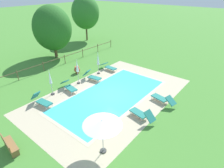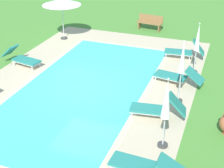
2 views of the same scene
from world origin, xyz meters
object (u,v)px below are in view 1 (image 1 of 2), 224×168
(sun_lounger_south_near_corner, at_px, (69,86))
(terracotta_urn_near_fence, at_px, (77,70))
(tree_far_west, at_px, (52,28))
(sun_lounger_south_mid, at_px, (142,114))
(patio_umbrella_closed_row_mid_east, at_px, (98,60))
(patio_umbrella_open_foreground, at_px, (102,122))
(wooden_bench_lawn_side, at_px, (9,144))
(patio_umbrella_closed_row_west, at_px, (50,79))
(tree_west_mid, at_px, (85,12))
(patio_umbrella_closed_row_mid_west, at_px, (77,68))
(sun_lounger_north_end, at_px, (42,100))
(sun_lounger_north_near_steps, at_px, (163,99))
(sun_lounger_north_far, at_px, (92,76))
(sun_lounger_north_mid, at_px, (109,67))

(sun_lounger_south_near_corner, relative_size, terracotta_urn_near_fence, 2.79)
(sun_lounger_south_near_corner, relative_size, tree_far_west, 0.33)
(terracotta_urn_near_fence, bearing_deg, sun_lounger_south_mid, -103.86)
(patio_umbrella_closed_row_mid_east, distance_m, tree_far_west, 8.07)
(patio_umbrella_open_foreground, height_order, terracotta_urn_near_fence, patio_umbrella_open_foreground)
(patio_umbrella_open_foreground, xyz_separation_m, terracotta_urn_near_fence, (6.12, 9.05, -1.64))
(patio_umbrella_closed_row_mid_east, height_order, wooden_bench_lawn_side, patio_umbrella_closed_row_mid_east)
(patio_umbrella_closed_row_west, xyz_separation_m, tree_west_mid, (14.27, 10.51, 2.97))
(terracotta_urn_near_fence, bearing_deg, patio_umbrella_closed_row_west, -158.52)
(terracotta_urn_near_fence, bearing_deg, patio_umbrella_open_foreground, -124.08)
(patio_umbrella_closed_row_mid_east, xyz_separation_m, tree_west_mid, (8.71, 10.66, 2.89))
(sun_lounger_south_mid, bearing_deg, patio_umbrella_closed_row_west, 104.52)
(wooden_bench_lawn_side, bearing_deg, sun_lounger_south_near_corner, 23.51)
(tree_west_mid, bearing_deg, sun_lounger_south_near_corner, -139.53)
(patio_umbrella_closed_row_mid_west, bearing_deg, wooden_bench_lawn_side, -158.31)
(sun_lounger_north_end, xyz_separation_m, sun_lounger_south_mid, (3.39, -6.84, -0.01))
(terracotta_urn_near_fence, bearing_deg, patio_umbrella_closed_row_mid_west, -128.45)
(sun_lounger_north_near_steps, bearing_deg, patio_umbrella_closed_row_mid_west, 104.41)
(sun_lounger_north_far, xyz_separation_m, sun_lounger_south_mid, (-2.13, -6.83, -0.01))
(patio_umbrella_closed_row_west, bearing_deg, terracotta_urn_near_fence, 21.48)
(sun_lounger_north_near_steps, distance_m, sun_lounger_south_near_corner, 8.01)
(sun_lounger_south_near_corner, xyz_separation_m, terracotta_urn_near_fence, (2.87, 2.17, 0.03))
(sun_lounger_north_far, distance_m, sun_lounger_north_end, 5.53)
(patio_umbrella_closed_row_west, xyz_separation_m, patio_umbrella_closed_row_mid_west, (2.75, -0.19, 0.16))
(sun_lounger_north_near_steps, relative_size, patio_umbrella_closed_row_mid_east, 0.91)
(patio_umbrella_open_foreground, distance_m, tree_far_west, 17.02)
(sun_lounger_north_mid, distance_m, tree_west_mid, 13.68)
(patio_umbrella_open_foreground, xyz_separation_m, tree_west_mid, (16.17, 17.90, 2.36))
(sun_lounger_south_mid, bearing_deg, sun_lounger_north_far, 72.68)
(sun_lounger_north_end, xyz_separation_m, patio_umbrella_open_foreground, (-0.46, -6.70, 1.65))
(sun_lounger_north_end, bearing_deg, patio_umbrella_closed_row_mid_east, 4.39)
(sun_lounger_north_near_steps, height_order, sun_lounger_north_far, sun_lounger_north_far)
(sun_lounger_north_far, distance_m, tree_far_west, 9.12)
(sun_lounger_north_end, relative_size, patio_umbrella_open_foreground, 0.85)
(sun_lounger_south_near_corner, bearing_deg, sun_lounger_south_mid, -85.14)
(sun_lounger_north_far, bearing_deg, sun_lounger_north_near_steps, -85.02)
(sun_lounger_north_mid, relative_size, patio_umbrella_closed_row_west, 0.92)
(patio_umbrella_closed_row_mid_east, bearing_deg, wooden_bench_lawn_side, -163.48)
(patio_umbrella_open_foreground, bearing_deg, patio_umbrella_closed_row_west, 75.56)
(sun_lounger_north_far, xyz_separation_m, patio_umbrella_closed_row_west, (-4.08, 0.70, 1.04))
(patio_umbrella_closed_row_west, xyz_separation_m, patio_umbrella_closed_row_mid_east, (5.55, -0.16, 0.08))
(tree_far_west, relative_size, tree_west_mid, 0.90)
(patio_umbrella_closed_row_mid_west, height_order, patio_umbrella_closed_row_mid_east, patio_umbrella_closed_row_mid_west)
(sun_lounger_south_mid, distance_m, wooden_bench_lawn_side, 8.23)
(sun_lounger_south_near_corner, xyz_separation_m, patio_umbrella_closed_row_mid_west, (1.39, 0.31, 1.22))
(sun_lounger_south_near_corner, height_order, patio_umbrella_closed_row_west, patio_umbrella_closed_row_west)
(sun_lounger_south_near_corner, distance_m, patio_umbrella_closed_row_west, 1.80)
(sun_lounger_north_end, distance_m, patio_umbrella_closed_row_mid_west, 4.39)
(sun_lounger_north_mid, relative_size, patio_umbrella_closed_row_mid_east, 0.90)
(sun_lounger_north_near_steps, bearing_deg, sun_lounger_south_near_corner, 114.70)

